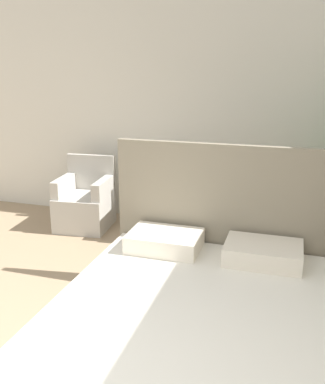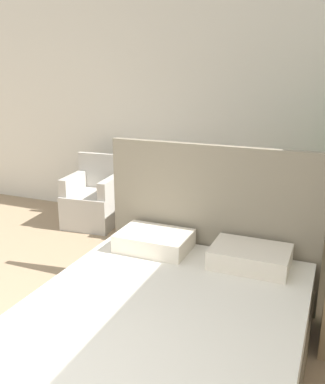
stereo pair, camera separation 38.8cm
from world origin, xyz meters
name	(u,v)px [view 1 (the left image)]	position (x,y,z in m)	size (l,w,h in m)	color
wall_back	(179,103)	(0.00, 4.04, 1.45)	(10.00, 0.06, 2.90)	silver
bed	(189,331)	(0.80, 1.37, 0.27)	(1.73, 2.23, 1.29)	brown
armchair_near_window_left	(85,205)	(-0.99, 3.46, 0.27)	(0.65, 0.65, 0.83)	#B7B2A8
armchair_near_window_right	(162,213)	(-0.03, 3.46, 0.27)	(0.65, 0.66, 0.83)	#B7B2A8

